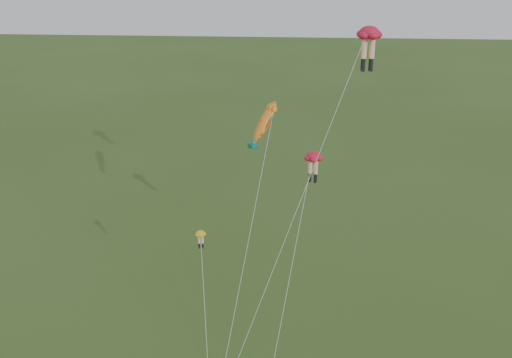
{
  "coord_description": "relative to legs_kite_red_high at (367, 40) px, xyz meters",
  "views": [
    {
      "loc": [
        3.13,
        -30.35,
        27.13
      ],
      "look_at": [
        0.55,
        6.0,
        11.98
      ],
      "focal_mm": 40.0,
      "sensor_mm": 36.0,
      "label": 1
    }
  ],
  "objects": [
    {
      "name": "legs_kite_red_high",
      "position": [
        0.0,
        0.0,
        0.0
      ],
      "size": [
        9.57,
        9.27,
        22.28
      ],
      "rotation": [
        0.0,
        0.0,
        0.12
      ],
      "color": "red",
      "rests_on": "ground"
    },
    {
      "name": "fish_kite",
      "position": [
        -6.65,
        2.52,
        -6.41
      ],
      "size": [
        3.65,
        11.95,
        16.68
      ],
      "rotation": [
        0.9,
        0.0,
        -0.77
      ],
      "color": "gold",
      "rests_on": "ground"
    },
    {
      "name": "legs_kite_red_mid",
      "position": [
        -3.13,
        0.72,
        -8.69
      ],
      "size": [
        3.56,
        9.68,
        13.47
      ],
      "rotation": [
        0.0,
        0.0,
        -0.28
      ],
      "color": "red",
      "rests_on": "ground"
    },
    {
      "name": "legs_kite_yellow",
      "position": [
        -10.52,
        -3.96,
        -13.25
      ],
      "size": [
        1.75,
        6.34,
        9.17
      ],
      "rotation": [
        0.0,
        0.0,
        0.13
      ],
      "color": "gold",
      "rests_on": "ground"
    }
  ]
}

